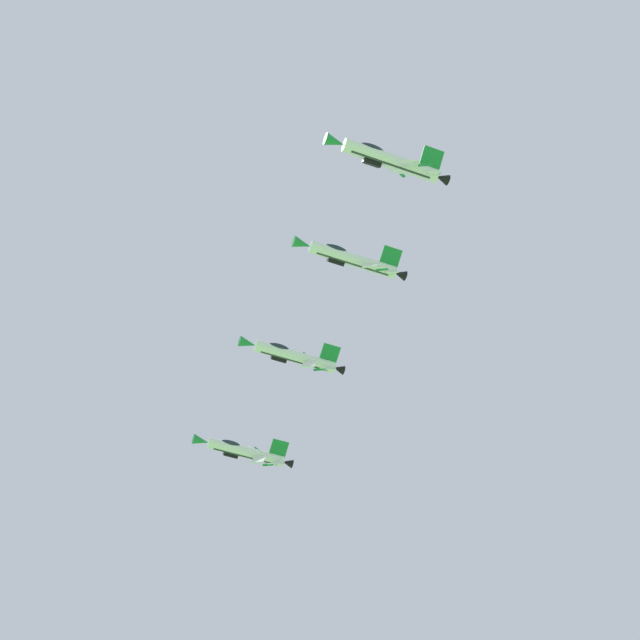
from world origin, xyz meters
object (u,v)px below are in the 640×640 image
at_px(fighter_jet_left_wing, 351,259).
at_px(fighter_jet_right_wing, 293,356).
at_px(fighter_jet_lead, 388,160).
at_px(fighter_jet_left_outer, 244,452).

relative_size(fighter_jet_left_wing, fighter_jet_right_wing, 1.00).
xyz_separation_m(fighter_jet_lead, fighter_jet_left_wing, (-10.94, 12.62, 2.23)).
height_order(fighter_jet_left_wing, fighter_jet_left_outer, fighter_jet_left_wing).
bearing_deg(fighter_jet_lead, fighter_jet_right_wing, -1.29).
bearing_deg(fighter_jet_left_outer, fighter_jet_left_wing, -176.61).
xyz_separation_m(fighter_jet_lead, fighter_jet_left_outer, (-40.59, 36.46, -0.18)).
bearing_deg(fighter_jet_right_wing, fighter_jet_lead, 178.71).
height_order(fighter_jet_left_wing, fighter_jet_right_wing, fighter_jet_right_wing).
xyz_separation_m(fighter_jet_left_wing, fighter_jet_left_outer, (-29.65, 23.84, -2.41)).
height_order(fighter_jet_lead, fighter_jet_right_wing, fighter_jet_right_wing).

